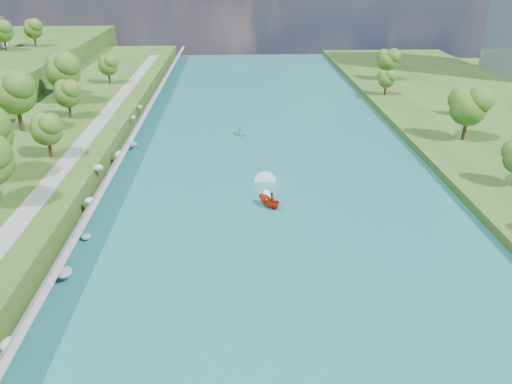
{
  "coord_description": "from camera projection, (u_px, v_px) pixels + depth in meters",
  "views": [
    {
      "loc": [
        -5.66,
        -51.27,
        32.67
      ],
      "look_at": [
        -3.0,
        13.1,
        2.5
      ],
      "focal_mm": 35.0,
      "sensor_mm": 36.0,
      "label": 1
    }
  ],
  "objects": [
    {
      "name": "ground",
      "position": [
        285.0,
        256.0,
        60.46
      ],
      "size": [
        260.0,
        260.0,
        0.0
      ],
      "primitive_type": "plane",
      "color": "#2D5119",
      "rests_on": "ground"
    },
    {
      "name": "motorboat",
      "position": [
        268.0,
        197.0,
        73.5
      ],
      "size": [
        3.72,
        18.85,
        2.04
      ],
      "rotation": [
        0.0,
        0.0,
        3.82
      ],
      "color": "red",
      "rests_on": "river_water"
    },
    {
      "name": "river_water",
      "position": [
        273.0,
        187.0,
        78.54
      ],
      "size": [
        55.0,
        240.0,
        0.1
      ],
      "primitive_type": "cube",
      "color": "#1A5F63",
      "rests_on": "ground"
    },
    {
      "name": "riprap_bank",
      "position": [
        105.0,
        182.0,
        75.91
      ],
      "size": [
        3.75,
        236.0,
        4.25
      ],
      "color": "slate",
      "rests_on": "ground"
    },
    {
      "name": "riverside_path",
      "position": [
        61.0,
        170.0,
        75.84
      ],
      "size": [
        3.0,
        200.0,
        0.1
      ],
      "primitive_type": "cube",
      "color": "gray",
      "rests_on": "berm_west"
    },
    {
      "name": "raft",
      "position": [
        239.0,
        133.0,
        101.47
      ],
      "size": [
        3.45,
        3.52,
        1.54
      ],
      "rotation": [
        0.0,
        0.0,
        0.72
      ],
      "color": "#94979C",
      "rests_on": "river_water"
    }
  ]
}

